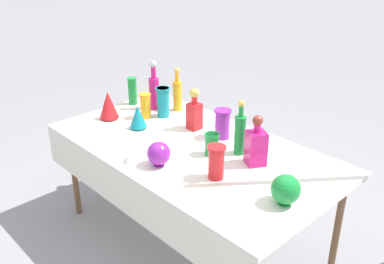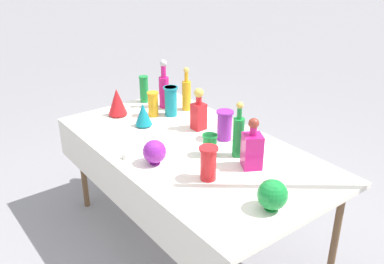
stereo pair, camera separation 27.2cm
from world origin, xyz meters
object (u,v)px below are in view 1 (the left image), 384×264
Objects in this scene: fluted_vase_1 at (108,105)px; round_bowl_0 at (159,154)px; tall_bottle_2 at (240,132)px; slender_vase_3 at (145,105)px; tall_bottle_1 at (154,89)px; slender_vase_1 at (222,123)px; slender_vase_5 at (216,161)px; tall_bottle_0 at (177,93)px; slender_vase_0 at (163,101)px; fluted_vase_0 at (138,116)px; square_decanter_0 at (256,145)px; round_bowl_1 at (286,189)px; slender_vase_4 at (212,143)px; slender_vase_2 at (133,90)px; square_decanter_1 at (194,112)px.

round_bowl_0 is at bearing -12.93° from fluted_vase_1.
tall_bottle_2 reaches higher than slender_vase_3.
tall_bottle_1 is 1.83× the size of fluted_vase_1.
slender_vase_5 is (0.33, -0.41, -0.00)m from slender_vase_1.
tall_bottle_0 is 2.27× the size of round_bowl_0.
tall_bottle_2 reaches higher than tall_bottle_0.
tall_bottle_2 is at bearing -5.89° from tall_bottle_1.
slender_vase_0 is at bearing 176.76° from tall_bottle_2.
fluted_vase_1 reaches higher than fluted_vase_0.
square_decanter_0 is 1.55× the size of slender_vase_1.
fluted_vase_1 is (-0.24, -0.32, -0.01)m from slender_vase_0.
slender_vase_4 is at bearing 169.43° from round_bowl_1.
tall_bottle_1 reaches higher than slender_vase_5.
fluted_vase_1 is (0.13, -0.31, -0.01)m from slender_vase_2.
fluted_vase_1 is at bearing -169.97° from fluted_vase_0.
round_bowl_0 is (-0.38, -0.43, -0.04)m from square_decanter_0.
square_decanter_0 is 2.08× the size of round_bowl_0.
slender_vase_2 is 1.55× the size of slender_vase_4.
tall_bottle_2 reaches higher than square_decanter_0.
fluted_vase_1 is (-0.17, -0.21, 0.01)m from slender_vase_3.
slender_vase_2 is at bearing -178.23° from square_decanter_1.
tall_bottle_1 reaches higher than slender_vase_1.
slender_vase_4 is (0.68, -0.18, -0.04)m from slender_vase_0.
tall_bottle_0 reaches higher than square_decanter_1.
fluted_vase_0 reaches higher than round_bowl_0.
round_bowl_0 is at bearing -31.89° from slender_vase_3.
fluted_vase_0 is (-0.85, 0.09, -0.02)m from slender_vase_5.
round_bowl_0 is (-0.12, -0.33, 0.00)m from slender_vase_4.
slender_vase_5 is 0.36m from round_bowl_0.
slender_vase_0 reaches higher than fluted_vase_0.
slender_vase_1 reaches higher than round_bowl_0.
round_bowl_1 is (1.33, -0.46, -0.05)m from tall_bottle_0.
round_bowl_1 is (0.37, -0.22, -0.04)m from square_decanter_0.
round_bowl_1 is at bearing -7.62° from slender_vase_3.
square_decanter_0 is 1.31m from slender_vase_2.
round_bowl_0 is at bearing -41.99° from slender_vase_0.
round_bowl_1 is at bearing -17.38° from square_decanter_1.
square_decanter_1 is at bearing -171.61° from slender_vase_1.
tall_bottle_2 is 1.14× the size of square_decanter_0.
tall_bottle_1 is 2.05× the size of slender_vase_3.
square_decanter_0 is 1.66× the size of slender_vase_3.
slender_vase_2 is at bearing -178.40° from slender_vase_0.
tall_bottle_1 is 1.24× the size of square_decanter_0.
slender_vase_3 is 1.39m from round_bowl_1.
slender_vase_1 is 0.88m from fluted_vase_1.
fluted_vase_0 is at bearing -81.12° from tall_bottle_0.
round_bowl_0 is at bearing -89.72° from slender_vase_1.
slender_vase_5 is 1.21× the size of round_bowl_1.
slender_vase_0 reaches higher than slender_vase_3.
slender_vase_3 is at bearing -100.18° from tall_bottle_0.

